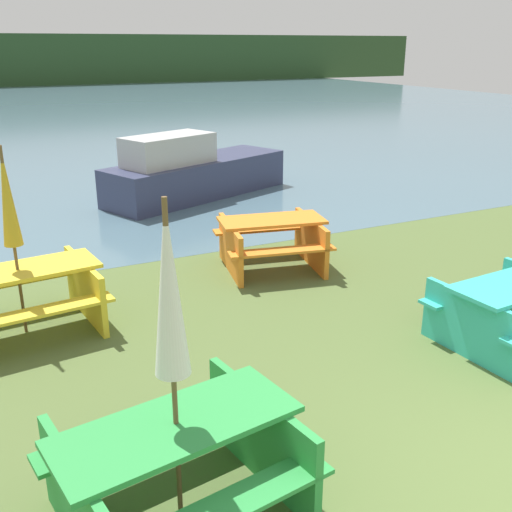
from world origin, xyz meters
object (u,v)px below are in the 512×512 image
Objects in this scene: picnic_table_yellow at (21,294)px; picnic_table_orange at (272,239)px; umbrella_white at (169,293)px; boat at (192,173)px; picnic_table_green at (178,460)px; umbrella_gold at (7,199)px.

picnic_table_orange is at bearing 9.62° from picnic_table_yellow.
umbrella_white reaches higher than boat.
picnic_table_green is 1.06× the size of picnic_table_orange.
umbrella_gold is 3.64m from umbrella_white.
umbrella_white is at bearing -125.10° from picnic_table_orange.
umbrella_white reaches higher than umbrella_gold.
picnic_table_green is 9.58m from boat.
picnic_table_yellow is 0.42× the size of boat.
umbrella_white is (-2.94, -4.19, 1.28)m from picnic_table_orange.
picnic_table_yellow is 6.76m from boat.
umbrella_gold reaches higher than picnic_table_orange.
umbrella_white is at bearing 0.00° from picnic_table_green.
boat is at bearing 68.78° from umbrella_white.
umbrella_white is at bearing -132.69° from boat.
picnic_table_yellow is at bearing -149.10° from boat.
picnic_table_green is at bearing -132.69° from boat.
boat is at bearing 52.37° from umbrella_gold.
umbrella_white is at bearing -79.58° from umbrella_gold.
boat reaches higher than picnic_table_yellow.
picnic_table_orange is 4.77m from boat.
umbrella_gold is at bearing 100.42° from picnic_table_green.
picnic_table_yellow is at bearing 100.42° from picnic_table_green.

